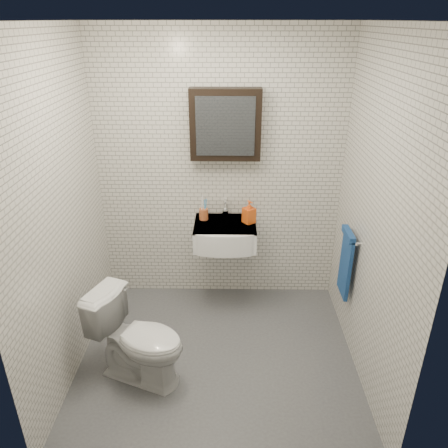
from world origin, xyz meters
name	(u,v)px	position (x,y,z in m)	size (l,w,h in m)	color
ground	(217,357)	(0.00, 0.00, 0.01)	(2.20, 2.00, 0.01)	#494B51
room_shell	(216,190)	(0.00, 0.00, 1.47)	(2.22, 2.02, 2.51)	silver
washbasin	(225,235)	(0.05, 0.73, 0.76)	(0.55, 0.50, 0.20)	white
faucet	(225,210)	(0.05, 0.93, 0.92)	(0.06, 0.20, 0.15)	silver
mirror_cabinet	(225,125)	(0.05, 0.93, 1.70)	(0.60, 0.15, 0.60)	black
towel_rail	(346,260)	(1.04, 0.35, 0.72)	(0.09, 0.30, 0.58)	silver
toothbrush_cup	(204,213)	(-0.15, 0.87, 0.91)	(0.10, 0.10, 0.23)	#AA532A
soap_bottle	(249,212)	(0.26, 0.80, 0.95)	(0.09, 0.10, 0.21)	orange
toilet	(139,338)	(-0.58, -0.20, 0.36)	(0.40, 0.71, 0.72)	white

